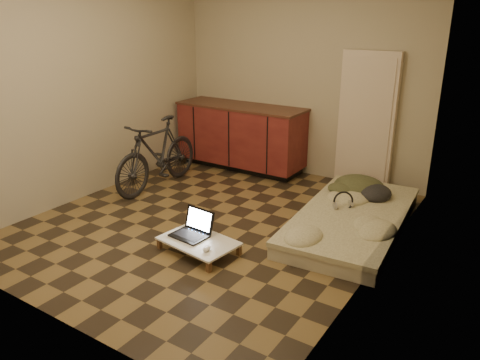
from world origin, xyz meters
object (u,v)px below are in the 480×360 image
Objects in this scene: bicycle at (157,151)px; laptop at (193,230)px; futon at (352,220)px; lap_desk at (199,242)px.

bicycle reaches higher than laptop.
laptop is at bearing -137.45° from futon.
bicycle is 0.71× the size of futon.
bicycle is at bearing 151.63° from lap_desk.
bicycle is 2.54m from futon.
futon reaches higher than lap_desk.
futon is 1.64m from lap_desk.
laptop is (1.36, -1.01, -0.32)m from bicycle.
bicycle is 4.17× the size of laptop.
lap_desk is (1.48, -1.08, -0.39)m from bicycle.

